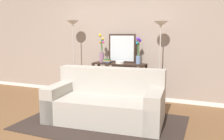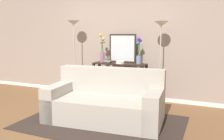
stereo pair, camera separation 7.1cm
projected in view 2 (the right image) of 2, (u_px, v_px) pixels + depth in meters
name	position (u px, v px, depth m)	size (l,w,h in m)	color
ground_plane	(64.00, 125.00, 3.87)	(16.00, 16.00, 0.02)	brown
back_wall	(113.00, 33.00, 5.52)	(12.00, 0.15, 3.01)	white
area_rug	(102.00, 123.00, 3.94)	(2.64, 1.69, 0.01)	#332823
couch	(106.00, 103.00, 4.05)	(2.01, 1.15, 0.88)	#ADA89E
console_table	(120.00, 76.00, 5.19)	(1.19, 0.34, 0.85)	black
floor_lamp_left	(74.00, 37.00, 5.44)	(0.28, 0.28, 1.79)	#B7B2A8
floor_lamp_right	(161.00, 40.00, 4.66)	(0.28, 0.28, 1.73)	#B7B2A8
wall_mirror	(123.00, 48.00, 5.22)	(0.62, 0.02, 0.63)	black
vase_tall_flowers	(102.00, 51.00, 5.27)	(0.13, 0.13, 0.64)	gray
vase_short_flowers	(139.00, 53.00, 4.97)	(0.12, 0.13, 0.57)	#6B84AD
fruit_bowl	(120.00, 62.00, 5.03)	(0.19, 0.19, 0.06)	silver
book_stack	(107.00, 61.00, 5.17)	(0.20, 0.14, 0.09)	#2D2D33
book_row_under_console	(106.00, 97.00, 5.40)	(0.31, 0.18, 0.12)	tan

